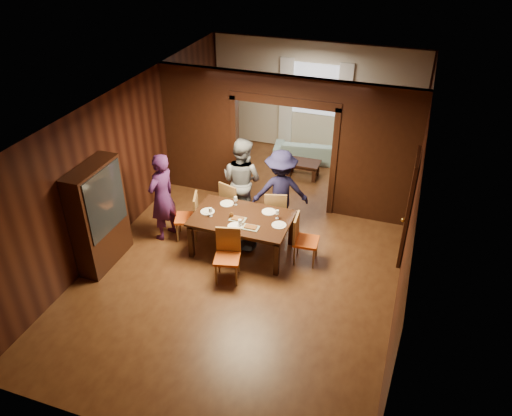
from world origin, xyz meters
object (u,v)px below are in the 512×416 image
at_px(person_purple, 162,197).
at_px(dining_table, 242,234).
at_px(sofa, 310,151).
at_px(person_navy, 281,191).
at_px(chair_far_l, 234,202).
at_px(chair_near, 227,257).
at_px(chair_far_r, 276,210).
at_px(person_grey, 242,181).
at_px(chair_right, 306,240).
at_px(chair_left, 186,217).
at_px(coffee_table, 303,169).
at_px(hutch, 99,216).

xyz_separation_m(person_purple, dining_table, (1.63, 0.05, -0.53)).
relative_size(sofa, dining_table, 1.01).
bearing_deg(dining_table, person_purple, -178.34).
height_order(person_purple, person_navy, person_purple).
relative_size(dining_table, chair_far_l, 1.90).
relative_size(dining_table, chair_near, 1.90).
height_order(person_navy, chair_far_r, person_navy).
height_order(person_grey, chair_right, person_grey).
relative_size(dining_table, chair_left, 1.90).
height_order(sofa, chair_near, chair_near).
distance_m(coffee_table, chair_right, 3.34).
bearing_deg(person_navy, hutch, 17.62).
bearing_deg(coffee_table, chair_far_l, -110.09).
relative_size(chair_left, hutch, 0.48).
xyz_separation_m(person_navy, dining_table, (-0.46, -0.98, -0.49)).
bearing_deg(coffee_table, chair_far_r, -89.04).
xyz_separation_m(coffee_table, chair_near, (-0.32, -4.16, 0.28)).
distance_m(chair_right, chair_far_r, 1.14).
bearing_deg(person_grey, chair_left, 64.56).
distance_m(chair_right, chair_far_l, 1.93).
height_order(chair_left, hutch, hutch).
relative_size(person_navy, hutch, 0.87).
relative_size(person_navy, chair_near, 1.80).
bearing_deg(person_purple, chair_near, 77.67).
xyz_separation_m(person_purple, chair_left, (0.44, 0.10, -0.42)).
xyz_separation_m(chair_right, chair_near, (-1.19, -0.95, 0.00)).
bearing_deg(sofa, dining_table, 77.02).
xyz_separation_m(chair_right, chair_far_l, (-1.75, 0.83, 0.00)).
xyz_separation_m(sofa, hutch, (-2.62, -5.35, 0.73)).
relative_size(sofa, hutch, 0.93).
xyz_separation_m(person_grey, chair_far_l, (-0.13, -0.14, -0.44)).
relative_size(person_purple, dining_table, 0.98).
bearing_deg(person_navy, person_grey, -23.40).
relative_size(coffee_table, chair_right, 0.82).
bearing_deg(chair_far_r, chair_left, 11.06).
xyz_separation_m(coffee_table, hutch, (-2.67, -4.42, 0.80)).
relative_size(person_grey, chair_near, 1.92).
distance_m(sofa, hutch, 6.00).
distance_m(chair_far_r, chair_near, 1.77).
bearing_deg(chair_near, chair_far_l, 93.69).
xyz_separation_m(sofa, chair_far_l, (-0.82, -3.31, 0.21)).
distance_m(person_purple, chair_far_r, 2.27).
bearing_deg(sofa, person_purple, 56.73).
bearing_deg(chair_left, chair_right, 71.55).
xyz_separation_m(sofa, chair_near, (-0.27, -5.09, 0.21)).
xyz_separation_m(chair_far_r, chair_near, (-0.36, -1.73, 0.00)).
distance_m(sofa, chair_right, 4.25).
height_order(dining_table, chair_near, chair_near).
bearing_deg(chair_near, person_grey, 88.93).
bearing_deg(hutch, chair_right, 18.82).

